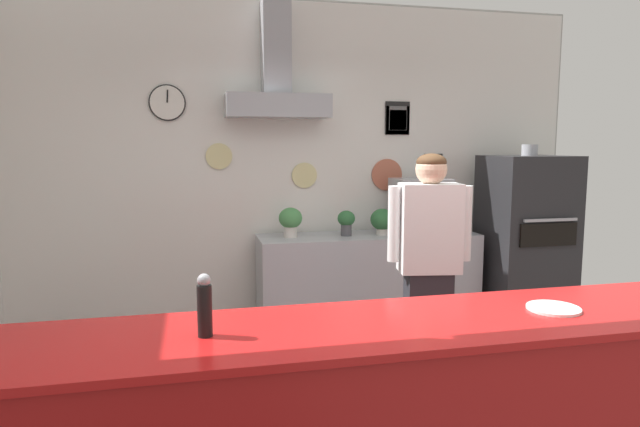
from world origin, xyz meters
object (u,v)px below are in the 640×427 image
pizza_oven (525,242)px  potted_basil (382,220)px  espresso_machine (420,206)px  potted_sage (290,220)px  shop_worker (429,269)px  pepper_grinder (205,306)px  potted_rosemary (346,221)px  condiment_plate (553,308)px

pizza_oven → potted_basil: 1.35m
espresso_machine → potted_sage: 1.19m
shop_worker → potted_sage: bearing=-55.4°
pepper_grinder → potted_rosemary: bearing=64.4°
espresso_machine → condiment_plate: espresso_machine is taller
shop_worker → espresso_machine: bearing=-101.5°
pizza_oven → potted_rosemary: (-1.65, 0.20, 0.22)m
pizza_oven → espresso_machine: 1.03m
potted_rosemary → pepper_grinder: 2.94m
pizza_oven → pepper_grinder: 3.82m
pizza_oven → espresso_machine: size_ratio=3.40×
espresso_machine → condiment_plate: size_ratio=2.28×
espresso_machine → shop_worker: bearing=-111.0°
pizza_oven → espresso_machine: bearing=168.6°
potted_sage → pepper_grinder: size_ratio=1.12×
potted_rosemary → espresso_machine: bearing=-0.9°
potted_rosemary → condiment_plate: bearing=-86.7°
pepper_grinder → espresso_machine: bearing=53.4°
shop_worker → potted_basil: shop_worker is taller
potted_rosemary → pepper_grinder: bearing=-115.6°
potted_rosemary → condiment_plate: (0.15, -2.65, -0.01)m
potted_rosemary → potted_sage: potted_sage is taller
condiment_plate → pepper_grinder: (-1.42, 0.00, 0.11)m
pizza_oven → potted_basil: pizza_oven is taller
shop_worker → condiment_plate: size_ratio=7.50×
potted_sage → condiment_plate: size_ratio=1.19×
shop_worker → pepper_grinder: (-1.44, -1.27, 0.23)m
espresso_machine → potted_sage: (-1.18, 0.04, -0.09)m
potted_basil → condiment_plate: bearing=-93.8°
espresso_machine → potted_sage: espresso_machine is taller
pizza_oven → pepper_grinder: (-2.91, -2.44, 0.32)m
potted_rosemary → potted_sage: 0.49m
espresso_machine → pizza_oven: bearing=-11.4°
potted_basil → condiment_plate: size_ratio=1.07×
potted_rosemary → potted_basil: 0.33m
potted_basil → pizza_oven: bearing=-7.9°
potted_sage → pepper_grinder: 2.79m
shop_worker → potted_sage: 1.56m
shop_worker → espresso_machine: (0.53, 1.37, 0.24)m
potted_basil → espresso_machine: bearing=1.6°
potted_rosemary → condiment_plate: 2.65m
pizza_oven → potted_rosemary: size_ratio=7.57×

